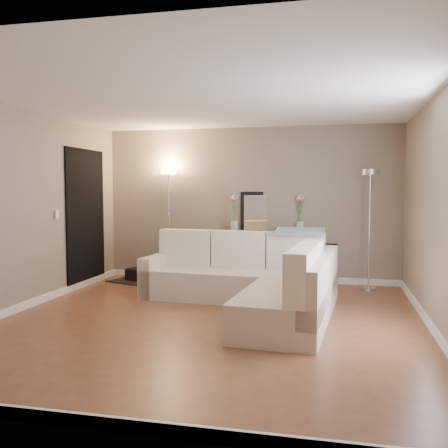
% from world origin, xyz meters
% --- Properties ---
extents(floor, '(5.00, 5.50, 0.01)m').
position_xyz_m(floor, '(0.00, 0.00, -0.01)').
color(floor, brown).
rests_on(floor, ground).
extents(ceiling, '(5.00, 5.50, 0.01)m').
position_xyz_m(ceiling, '(0.00, 0.00, 2.60)').
color(ceiling, white).
rests_on(ceiling, ground).
extents(wall_back, '(5.00, 0.02, 2.60)m').
position_xyz_m(wall_back, '(0.00, 2.76, 1.30)').
color(wall_back, gray).
rests_on(wall_back, ground).
extents(wall_front, '(5.00, 0.02, 2.60)m').
position_xyz_m(wall_front, '(0.00, -2.76, 1.30)').
color(wall_front, gray).
rests_on(wall_front, ground).
extents(wall_left, '(0.02, 5.50, 2.60)m').
position_xyz_m(wall_left, '(-2.51, 0.00, 1.30)').
color(wall_left, gray).
rests_on(wall_left, ground).
extents(wall_right, '(0.02, 5.50, 2.60)m').
position_xyz_m(wall_right, '(2.51, 0.00, 1.30)').
color(wall_right, gray).
rests_on(wall_right, ground).
extents(baseboard_back, '(5.00, 0.03, 0.10)m').
position_xyz_m(baseboard_back, '(0.00, 2.73, 0.05)').
color(baseboard_back, white).
rests_on(baseboard_back, ground).
extents(baseboard_front, '(5.00, 0.03, 0.10)m').
position_xyz_m(baseboard_front, '(0.00, -2.73, 0.05)').
color(baseboard_front, white).
rests_on(baseboard_front, ground).
extents(baseboard_left, '(0.03, 5.50, 0.10)m').
position_xyz_m(baseboard_left, '(-2.48, 0.00, 0.05)').
color(baseboard_left, white).
rests_on(baseboard_left, ground).
extents(baseboard_right, '(0.03, 5.50, 0.10)m').
position_xyz_m(baseboard_right, '(2.48, 0.00, 0.05)').
color(baseboard_right, white).
rests_on(baseboard_right, ground).
extents(doorway, '(0.02, 1.20, 2.20)m').
position_xyz_m(doorway, '(-2.48, 1.70, 1.10)').
color(doorway, black).
rests_on(doorway, ground).
extents(switch_plate, '(0.02, 0.08, 0.12)m').
position_xyz_m(switch_plate, '(-2.48, 0.85, 1.20)').
color(switch_plate, white).
rests_on(switch_plate, ground).
extents(sectional_sofa, '(2.76, 2.78, 0.95)m').
position_xyz_m(sectional_sofa, '(0.43, 0.84, 0.35)').
color(sectional_sofa, beige).
rests_on(sectional_sofa, floor).
extents(throw_blanket, '(0.69, 0.41, 0.09)m').
position_xyz_m(throw_blanket, '(0.95, 1.47, 0.97)').
color(throw_blanket, gray).
rests_on(throw_blanket, sectional_sofa).
extents(console_table, '(1.32, 0.49, 0.79)m').
position_xyz_m(console_table, '(0.25, 2.60, 0.45)').
color(console_table, black).
rests_on(console_table, floor).
extents(leaning_mirror, '(0.91, 0.14, 0.71)m').
position_xyz_m(leaning_mirror, '(0.31, 2.77, 1.16)').
color(leaning_mirror, black).
rests_on(leaning_mirror, console_table).
extents(table_decor, '(0.55, 0.14, 0.13)m').
position_xyz_m(table_decor, '(0.33, 2.57, 0.83)').
color(table_decor, orange).
rests_on(table_decor, console_table).
extents(flower_vase_left, '(0.15, 0.13, 0.68)m').
position_xyz_m(flower_vase_left, '(-0.22, 2.55, 1.08)').
color(flower_vase_left, silver).
rests_on(flower_vase_left, console_table).
extents(flower_vase_right, '(0.15, 0.13, 0.68)m').
position_xyz_m(flower_vase_right, '(0.87, 2.67, 1.08)').
color(flower_vase_right, silver).
rests_on(flower_vase_right, console_table).
extents(floor_lamp_lit, '(0.34, 0.34, 1.90)m').
position_xyz_m(floor_lamp_lit, '(-1.39, 2.60, 1.34)').
color(floor_lamp_lit, silver).
rests_on(floor_lamp_lit, floor).
extents(floor_lamp_unlit, '(0.28, 0.28, 1.86)m').
position_xyz_m(floor_lamp_unlit, '(1.95, 2.33, 1.31)').
color(floor_lamp_unlit, silver).
rests_on(floor_lamp_unlit, floor).
extents(charcoal_rug, '(1.47, 1.27, 0.02)m').
position_xyz_m(charcoal_rug, '(-1.60, 2.29, 0.01)').
color(charcoal_rug, black).
rests_on(charcoal_rug, floor).
extents(black_bag, '(0.41, 0.34, 0.23)m').
position_xyz_m(black_bag, '(-1.83, 2.25, 0.10)').
color(black_bag, black).
rests_on(black_bag, charcoal_rug).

